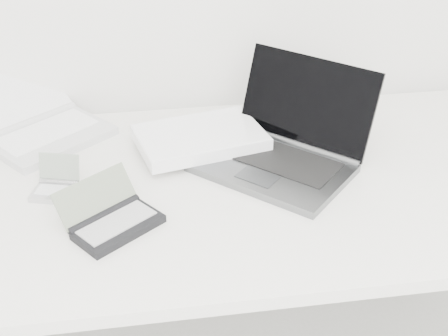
{
  "coord_description": "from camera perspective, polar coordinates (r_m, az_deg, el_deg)",
  "views": [
    {
      "loc": [
        -0.21,
        0.34,
        1.52
      ],
      "look_at": [
        -0.03,
        1.51,
        0.79
      ],
      "focal_mm": 50.0,
      "sensor_mm": 36.0,
      "label": 1
    }
  ],
  "objects": [
    {
      "name": "palmtop_charcoal",
      "position": [
        1.32,
        -10.2,
        -4.61
      ],
      "size": [
        0.23,
        0.23,
        0.09
      ],
      "rotation": [
        0.0,
        0.0,
        0.64
      ],
      "color": "black",
      "rests_on": "desk"
    },
    {
      "name": "laptop_large",
      "position": [
        1.54,
        1.82,
        2.28
      ],
      "size": [
        0.59,
        0.47,
        0.23
      ],
      "rotation": [
        0.0,
        0.0,
        -0.76
      ],
      "color": "#5C5E61",
      "rests_on": "desk"
    },
    {
      "name": "pda_silver",
      "position": [
        1.46,
        -15.12,
        -1.56
      ],
      "size": [
        0.12,
        0.12,
        0.08
      ],
      "rotation": [
        0.0,
        0.0,
        -0.28
      ],
      "color": "silver",
      "rests_on": "desk"
    },
    {
      "name": "desk",
      "position": [
        1.49,
        0.91,
        -2.61
      ],
      "size": [
        1.6,
        0.8,
        0.73
      ],
      "color": "white",
      "rests_on": "ground"
    },
    {
      "name": "netbook_open_white",
      "position": [
        1.71,
        -16.54,
        3.74
      ],
      "size": [
        0.44,
        0.45,
        0.12
      ],
      "rotation": [
        0.0,
        0.0,
        0.67
      ],
      "color": "silver",
      "rests_on": "desk"
    }
  ]
}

